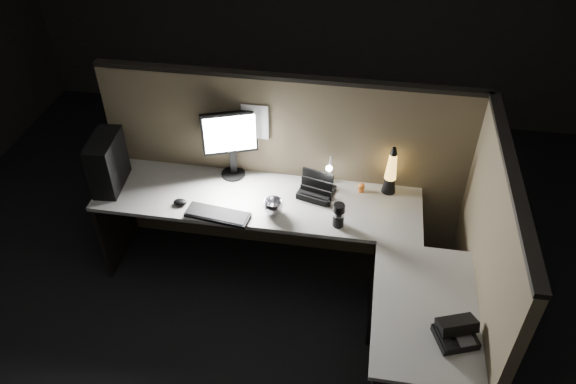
% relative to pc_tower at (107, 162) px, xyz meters
% --- Properties ---
extents(floor, '(6.00, 6.00, 0.00)m').
position_rel_pc_tower_xyz_m(floor, '(1.22, -0.58, -0.93)').
color(floor, black).
rests_on(floor, ground).
extents(room_shell, '(6.00, 6.00, 6.00)m').
position_rel_pc_tower_xyz_m(room_shell, '(1.22, -0.58, 0.69)').
color(room_shell, silver).
rests_on(room_shell, ground).
extents(partition_back, '(2.66, 0.06, 1.50)m').
position_rel_pc_tower_xyz_m(partition_back, '(1.22, 0.35, -0.18)').
color(partition_back, brown).
rests_on(partition_back, ground).
extents(partition_right, '(0.06, 1.66, 1.50)m').
position_rel_pc_tower_xyz_m(partition_right, '(2.55, -0.48, -0.18)').
color(partition_right, brown).
rests_on(partition_right, ground).
extents(desk, '(2.60, 1.60, 0.73)m').
position_rel_pc_tower_xyz_m(desk, '(1.40, -0.33, -0.35)').
color(desk, '#A8A69F').
rests_on(desk, ground).
extents(pc_tower, '(0.20, 0.39, 0.40)m').
position_rel_pc_tower_xyz_m(pc_tower, '(0.00, 0.00, 0.00)').
color(pc_tower, black).
rests_on(pc_tower, desk).
extents(monitor, '(0.40, 0.19, 0.53)m').
position_rel_pc_tower_xyz_m(monitor, '(0.84, 0.27, 0.12)').
color(monitor, black).
rests_on(monitor, desk).
extents(keyboard, '(0.45, 0.20, 0.02)m').
position_rel_pc_tower_xyz_m(keyboard, '(0.84, -0.21, -0.19)').
color(keyboard, black).
rests_on(keyboard, desk).
extents(mouse, '(0.10, 0.07, 0.04)m').
position_rel_pc_tower_xyz_m(mouse, '(0.55, -0.13, -0.18)').
color(mouse, black).
rests_on(mouse, desk).
extents(clip_lamp, '(0.05, 0.18, 0.24)m').
position_rel_pc_tower_xyz_m(clip_lamp, '(1.55, 0.23, -0.06)').
color(clip_lamp, white).
rests_on(clip_lamp, desk).
extents(organizer, '(0.28, 0.26, 0.18)m').
position_rel_pc_tower_xyz_m(organizer, '(1.48, 0.13, -0.16)').
color(organizer, black).
rests_on(organizer, desk).
extents(lava_lamp, '(0.10, 0.10, 0.38)m').
position_rel_pc_tower_xyz_m(lava_lamp, '(1.98, 0.25, -0.04)').
color(lava_lamp, black).
rests_on(lava_lamp, desk).
extents(travel_mug, '(0.08, 0.08, 0.18)m').
position_rel_pc_tower_xyz_m(travel_mug, '(1.66, -0.17, -0.11)').
color(travel_mug, black).
rests_on(travel_mug, desk).
extents(steel_mug, '(0.17, 0.17, 0.11)m').
position_rel_pc_tower_xyz_m(steel_mug, '(1.21, -0.12, -0.14)').
color(steel_mug, silver).
rests_on(steel_mug, desk).
extents(figurine, '(0.05, 0.05, 0.05)m').
position_rel_pc_tower_xyz_m(figurine, '(1.79, 0.21, -0.15)').
color(figurine, orange).
rests_on(figurine, desk).
extents(pinned_paper, '(0.19, 0.00, 0.27)m').
position_rel_pc_tower_xyz_m(pinned_paper, '(1.01, 0.31, 0.24)').
color(pinned_paper, white).
rests_on(pinned_paper, partition_back).
extents(desk_phone, '(0.26, 0.26, 0.13)m').
position_rel_pc_tower_xyz_m(desk_phone, '(2.37, -0.96, -0.15)').
color(desk_phone, black).
rests_on(desk_phone, desk).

